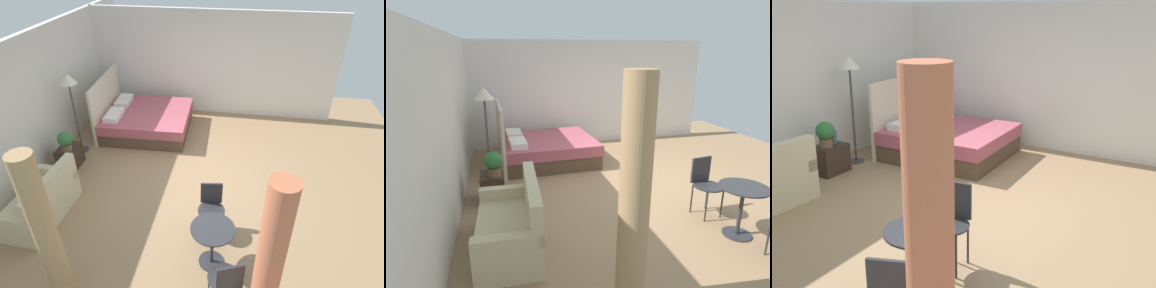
# 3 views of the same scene
# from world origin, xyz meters

# --- Properties ---
(ground_plane) EXTENTS (8.97, 9.22, 0.02)m
(ground_plane) POSITION_xyz_m (0.00, 0.00, -0.01)
(ground_plane) COLOR #9E7A56
(wall_back) EXTENTS (8.97, 0.12, 2.65)m
(wall_back) POSITION_xyz_m (0.00, 3.11, 1.33)
(wall_back) COLOR silver
(wall_back) RESTS_ON ground
(wall_right) EXTENTS (0.12, 6.22, 2.65)m
(wall_right) POSITION_xyz_m (2.99, 0.00, 1.33)
(wall_right) COLOR silver
(wall_right) RESTS_ON ground
(bed) EXTENTS (1.90, 2.10, 1.34)m
(bed) POSITION_xyz_m (1.64, 1.46, 0.30)
(bed) COLOR brown
(bed) RESTS_ON ground
(couch) EXTENTS (1.41, 0.80, 0.89)m
(couch) POSITION_xyz_m (-1.49, 2.32, 0.30)
(couch) COLOR beige
(couch) RESTS_ON ground
(nightstand) EXTENTS (0.51, 0.37, 0.46)m
(nightstand) POSITION_xyz_m (-0.04, 2.56, 0.23)
(nightstand) COLOR #38281E
(nightstand) RESTS_ON ground
(potted_plant) EXTENTS (0.29, 0.29, 0.41)m
(potted_plant) POSITION_xyz_m (-0.14, 2.52, 0.68)
(potted_plant) COLOR brown
(potted_plant) RESTS_ON nightstand
(vase) EXTENTS (0.10, 0.10, 0.21)m
(vase) POSITION_xyz_m (0.08, 2.58, 0.56)
(vase) COLOR slate
(vase) RESTS_ON nightstand
(floor_lamp) EXTENTS (0.34, 0.34, 1.80)m
(floor_lamp) POSITION_xyz_m (0.55, 2.60, 1.54)
(floor_lamp) COLOR #3F3F44
(floor_lamp) RESTS_ON ground
(balcony_table) EXTENTS (0.62, 0.62, 0.70)m
(balcony_table) POSITION_xyz_m (-1.95, -0.61, 0.49)
(balcony_table) COLOR #2D2D33
(balcony_table) RESTS_ON ground
(cafe_chair_near_window) EXTENTS (0.56, 0.56, 0.88)m
(cafe_chair_near_window) POSITION_xyz_m (-2.57, -0.86, 0.52)
(cafe_chair_near_window) COLOR #2D2D33
(cafe_chair_near_window) RESTS_ON ground
(cafe_chair_near_couch) EXTENTS (0.48, 0.48, 0.86)m
(cafe_chair_near_couch) POSITION_xyz_m (-1.29, -0.52, 0.53)
(cafe_chair_near_couch) COLOR #2D2D33
(cafe_chair_near_couch) RESTS_ON ground
(curtain_left) EXTENTS (0.30, 0.30, 2.25)m
(curtain_left) POSITION_xyz_m (-2.74, -1.30, 1.13)
(curtain_left) COLOR #D1704C
(curtain_left) RESTS_ON ground
(curtain_right) EXTENTS (0.28, 0.28, 2.25)m
(curtain_right) POSITION_xyz_m (-2.74, 1.30, 1.13)
(curtain_right) COLOR tan
(curtain_right) RESTS_ON ground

